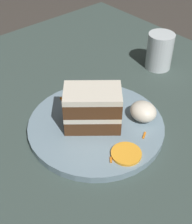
{
  "coord_description": "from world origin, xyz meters",
  "views": [
    {
      "loc": [
        -0.44,
        0.38,
        0.53
      ],
      "look_at": [
        -0.04,
        0.04,
        0.08
      ],
      "focal_mm": 50.0,
      "sensor_mm": 36.0,
      "label": 1
    }
  ],
  "objects_px": {
    "plate": "(96,126)",
    "orange_garnish": "(126,154)",
    "cake_slice": "(93,108)",
    "drinking_glass": "(159,53)",
    "cream_dollop": "(143,111)"
  },
  "relations": [
    {
      "from": "plate",
      "to": "cake_slice",
      "type": "bearing_deg",
      "value": 73.7
    },
    {
      "from": "cake_slice",
      "to": "orange_garnish",
      "type": "xyz_separation_m",
      "value": [
        -0.11,
        0.01,
        -0.04
      ]
    },
    {
      "from": "plate",
      "to": "orange_garnish",
      "type": "xyz_separation_m",
      "value": [
        -0.11,
        0.02,
        0.01
      ]
    },
    {
      "from": "cream_dollop",
      "to": "plate",
      "type": "bearing_deg",
      "value": 57.24
    },
    {
      "from": "cake_slice",
      "to": "drinking_glass",
      "type": "height_order",
      "value": "cake_slice"
    },
    {
      "from": "orange_garnish",
      "to": "drinking_glass",
      "type": "distance_m",
      "value": 0.38
    },
    {
      "from": "drinking_glass",
      "to": "orange_garnish",
      "type": "bearing_deg",
      "value": 120.59
    },
    {
      "from": "plate",
      "to": "orange_garnish",
      "type": "height_order",
      "value": "orange_garnish"
    },
    {
      "from": "drinking_glass",
      "to": "cream_dollop",
      "type": "bearing_deg",
      "value": 122.39
    },
    {
      "from": "cream_dollop",
      "to": "orange_garnish",
      "type": "bearing_deg",
      "value": 116.67
    },
    {
      "from": "plate",
      "to": "cream_dollop",
      "type": "bearing_deg",
      "value": -122.76
    },
    {
      "from": "cream_dollop",
      "to": "orange_garnish",
      "type": "distance_m",
      "value": 0.12
    },
    {
      "from": "cake_slice",
      "to": "orange_garnish",
      "type": "bearing_deg",
      "value": 36.13
    },
    {
      "from": "plate",
      "to": "cream_dollop",
      "type": "distance_m",
      "value": 0.11
    },
    {
      "from": "plate",
      "to": "orange_garnish",
      "type": "bearing_deg",
      "value": 171.64
    }
  ]
}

